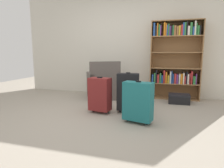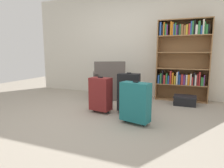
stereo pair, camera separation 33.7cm
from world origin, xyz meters
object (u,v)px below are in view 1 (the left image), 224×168
Objects in this scene: storage_box at (179,98)px; suitcase_dark_red at (100,94)px; suitcase_black at (128,92)px; suitcase_teal at (138,101)px; bookshelf at (175,58)px; armchair at (103,85)px; mug at (124,99)px.

suitcase_dark_red reaches higher than storage_box.
storage_box is at bearing 37.51° from suitcase_dark_red.
suitcase_black is 0.57m from suitcase_teal.
suitcase_dark_red is (-0.74, 0.34, -0.00)m from suitcase_teal.
armchair is at bearing -165.34° from bookshelf.
bookshelf reaches higher than mug.
mug is 0.27× the size of storage_box.
armchair is 2.14× the size of storage_box.
bookshelf is at bearing 103.14° from storage_box.
suitcase_teal is at bearing -68.40° from mug.
suitcase_black is (0.80, -0.95, 0.07)m from armchair.
mug is at bearing 75.61° from suitcase_dark_red.
armchair is 1.43× the size of suitcase_teal.
bookshelf is 4.07× the size of storage_box.
storage_box reaches higher than mug.
mug is 0.18× the size of suitcase_teal.
bookshelf is at bearing 29.13° from mug.
storage_box is at bearing 44.57° from suitcase_black.
storage_box is at bearing 64.37° from suitcase_teal.
bookshelf is at bearing 58.39° from suitcase_black.
storage_box is at bearing 8.02° from mug.
mug is 0.87m from suitcase_black.
mug is at bearing 111.60° from suitcase_teal.
armchair is 1.16m from suitcase_dark_red.
suitcase_teal is (-0.59, -1.89, -0.63)m from bookshelf.
suitcase_black is at bearing -121.61° from bookshelf.
mug is at bearing -150.87° from bookshelf.
bookshelf is at bearing 14.66° from armchair.
bookshelf is 1.90× the size of armchair.
storage_box is 0.67× the size of suitcase_teal.
armchair is 7.97× the size of mug.
suitcase_teal is (-0.69, -1.44, 0.24)m from storage_box.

